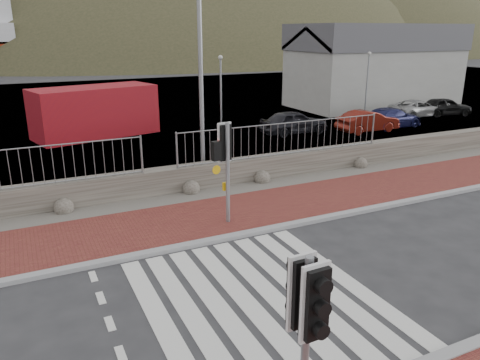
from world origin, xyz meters
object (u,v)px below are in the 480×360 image
streetlight (204,39)px  car_c (391,118)px  traffic_signal_far (226,152)px  car_a (294,122)px  car_d (417,108)px  traffic_signal_near (307,312)px  shipping_container (95,112)px  car_b (368,121)px  car_e (445,107)px

streetlight → car_c: (13.22, 4.68, -4.50)m
traffic_signal_far → car_a: 12.96m
traffic_signal_far → car_d: bearing=-159.5°
traffic_signal_near → traffic_signal_far: traffic_signal_far is taller
shipping_container → car_b: bearing=-36.1°
shipping_container → car_a: bearing=-37.4°
car_a → car_e: size_ratio=1.08×
shipping_container → car_b: (13.65, -5.47, -0.69)m
streetlight → shipping_container: streetlight is taller
traffic_signal_far → car_d: size_ratio=0.76×
car_e → car_d: bearing=89.9°
car_b → car_e: size_ratio=1.03×
car_d → car_e: car_e is taller
traffic_signal_far → car_b: traffic_signal_far is taller
car_e → car_b: bearing=117.1°
streetlight → car_b: 12.86m
traffic_signal_far → streetlight: size_ratio=0.33×
streetlight → car_b: size_ratio=2.50×
traffic_signal_far → car_e: (20.33, 10.40, -1.57)m
traffic_signal_near → car_d: (20.51, 18.15, -1.48)m
car_d → car_c: bearing=114.8°
car_c → streetlight: bearing=103.0°
shipping_container → streetlight: bearing=-90.4°
traffic_signal_far → shipping_container: size_ratio=0.48×
car_b → car_e: 8.27m
traffic_signal_near → car_e: (22.47, 17.67, -1.43)m
car_c → car_e: size_ratio=1.14×
car_b → car_d: size_ratio=0.92×
traffic_signal_near → car_b: bearing=45.3°
car_b → streetlight: bearing=110.2°
car_a → car_e: 11.99m
car_c → car_e: bearing=-81.8°
traffic_signal_far → car_b: 15.01m
traffic_signal_near → car_c: traffic_signal_near is taller
shipping_container → car_e: 22.00m
car_d → car_e: bearing=-105.7°
streetlight → car_d: bearing=31.2°
car_b → car_c: (1.99, 0.33, -0.01)m
car_d → car_e: size_ratio=1.12×
car_c → shipping_container: bearing=65.3°
shipping_container → car_c: bearing=-32.4°
car_c → car_e: (6.06, 1.59, 0.02)m
car_d → traffic_signal_near: bearing=129.6°
traffic_signal_far → car_c: size_ratio=0.75×
traffic_signal_far → car_c: bearing=-158.5°
traffic_signal_near → car_b: size_ratio=0.77×
car_a → car_c: car_a is taller
traffic_signal_far → car_b: bearing=-155.5°
car_a → car_d: 10.08m
streetlight → shipping_container: bearing=113.8°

